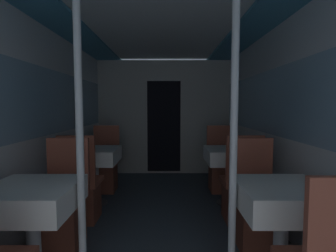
% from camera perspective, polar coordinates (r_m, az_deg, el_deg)
% --- Properties ---
extents(wall_left, '(0.05, 6.47, 2.18)m').
position_cam_1_polar(wall_left, '(3.06, -26.32, 0.53)').
color(wall_left, silver).
rests_on(wall_left, ground_plane).
extents(wall_right, '(0.05, 6.47, 2.18)m').
position_cam_1_polar(wall_right, '(2.99, 24.09, 0.52)').
color(wall_right, silver).
rests_on(wall_right, ground_plane).
extents(ceiling_panel, '(2.58, 6.47, 0.07)m').
position_cam_1_polar(ceiling_panel, '(2.88, -1.46, 22.80)').
color(ceiling_panel, silver).
rests_on(ceiling_panel, wall_left).
extents(bulkhead_far, '(2.53, 0.09, 2.18)m').
position_cam_1_polar(bulkhead_far, '(5.09, -0.65, 1.82)').
color(bulkhead_far, '#A8A8A3').
rests_on(bulkhead_far, ground_plane).
extents(dining_table_left_0, '(0.62, 0.62, 0.75)m').
position_cam_1_polar(dining_table_left_0, '(2.20, -27.24, -14.45)').
color(dining_table_left_0, '#4C4C51').
rests_on(dining_table_left_0, ground_plane).
extents(chair_left_far_0, '(0.40, 0.40, 1.00)m').
position_cam_1_polar(chair_left_far_0, '(2.76, -21.60, -17.31)').
color(chair_left_far_0, brown).
rests_on(chair_left_far_0, ground_plane).
extents(support_pole_left_0, '(0.05, 0.05, 2.18)m').
position_cam_1_polar(support_pole_left_0, '(1.95, -18.40, -2.46)').
color(support_pole_left_0, silver).
rests_on(support_pole_left_0, ground_plane).
extents(dining_table_left_1, '(0.62, 0.62, 0.75)m').
position_cam_1_polar(dining_table_left_1, '(3.65, -15.44, -6.65)').
color(dining_table_left_1, '#4C4C51').
rests_on(dining_table_left_1, ground_plane).
extents(chair_left_near_1, '(0.40, 0.40, 1.00)m').
position_cam_1_polar(chair_left_near_1, '(3.23, -17.98, -13.97)').
color(chair_left_near_1, brown).
rests_on(chair_left_near_1, ground_plane).
extents(chair_left_far_1, '(0.40, 0.40, 1.00)m').
position_cam_1_polar(chair_left_far_1, '(4.23, -13.35, -9.49)').
color(chair_left_far_1, brown).
rests_on(chair_left_far_1, ground_plane).
extents(dining_table_right_0, '(0.62, 0.62, 0.75)m').
position_cam_1_polar(dining_table_right_0, '(2.13, 23.79, -14.93)').
color(dining_table_right_0, '#4C4C51').
rests_on(dining_table_right_0, ground_plane).
extents(chair_right_far_0, '(0.40, 0.40, 1.00)m').
position_cam_1_polar(chair_right_far_0, '(2.71, 18.80, -17.67)').
color(chair_right_far_0, brown).
rests_on(chair_right_far_0, ground_plane).
extents(support_pole_right_0, '(0.05, 0.05, 2.18)m').
position_cam_1_polar(support_pole_right_0, '(1.91, 14.36, -2.53)').
color(support_pole_right_0, silver).
rests_on(support_pole_right_0, ground_plane).
extents(dining_table_right_1, '(0.62, 0.62, 0.75)m').
position_cam_1_polar(dining_table_right_1, '(3.61, 13.49, -6.74)').
color(dining_table_right_1, '#4C4C51').
rests_on(dining_table_right_1, ground_plane).
extents(chair_right_near_1, '(0.40, 0.40, 1.00)m').
position_cam_1_polar(chair_right_near_1, '(3.19, 15.66, -14.18)').
color(chair_right_near_1, brown).
rests_on(chair_right_near_1, ground_plane).
extents(chair_right_far_1, '(0.40, 0.40, 1.00)m').
position_cam_1_polar(chair_right_far_1, '(4.20, 11.70, -9.57)').
color(chair_right_far_1, brown).
rests_on(chair_right_far_1, ground_plane).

